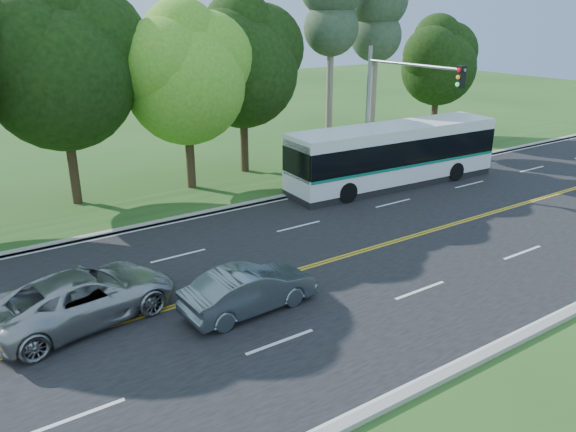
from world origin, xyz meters
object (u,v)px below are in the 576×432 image
traffic_signal (394,97)px  transit_bus (394,156)px  sedan (249,289)px  suv (84,297)px

traffic_signal → transit_bus: traffic_signal is taller
traffic_signal → sedan: size_ratio=1.66×
sedan → suv: suv is taller
transit_bus → traffic_signal: bearing=-144.3°
traffic_signal → transit_bus: 3.18m
traffic_signal → sedan: traffic_signal is taller
sedan → transit_bus: bearing=-63.8°
transit_bus → suv: transit_bus is taller
sedan → suv: 4.86m
traffic_signal → sedan: bearing=-150.7°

